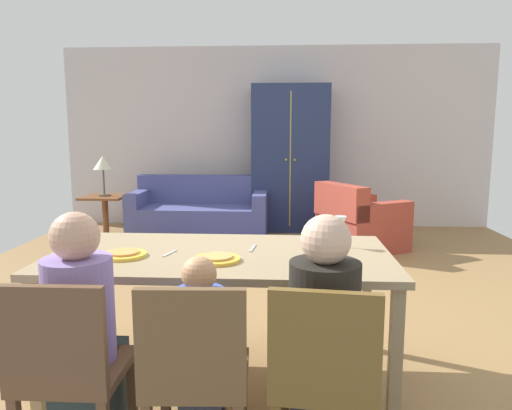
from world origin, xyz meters
TOP-DOWN VIEW (x-y plane):
  - ground_plane at (0.00, 0.45)m, footprint 6.45×6.11m
  - back_wall at (0.00, 3.56)m, footprint 6.45×0.10m
  - dining_table at (-0.21, -1.18)m, footprint 1.92×0.98m
  - plate_near_man at (-0.74, -1.30)m, footprint 0.25×0.25m
  - pizza_near_man at (-0.74, -1.30)m, footprint 0.17×0.17m
  - plate_near_child at (-0.21, -1.36)m, footprint 0.25×0.25m
  - pizza_near_child at (-0.21, -1.36)m, footprint 0.17×0.17m
  - wine_glass at (0.48, -1.00)m, footprint 0.07×0.07m
  - fork at (-0.50, -1.23)m, footprint 0.05×0.15m
  - knife at (-0.04, -1.08)m, footprint 0.03×0.17m
  - dining_chair_man at (-0.74, -2.02)m, footprint 0.42×0.42m
  - person_man at (-0.74, -1.85)m, footprint 0.30×0.40m
  - dining_chair_child at (-0.21, -2.02)m, footprint 0.44×0.44m
  - person_child at (-0.21, -1.85)m, footprint 0.22×0.29m
  - dining_chair_woman at (0.31, -2.02)m, footprint 0.46×0.46m
  - person_woman at (0.32, -1.85)m, footprint 0.31×0.41m
  - area_rug at (-0.20, 1.85)m, footprint 2.60×1.80m
  - couch at (-1.03, 2.71)m, footprint 1.88×0.86m
  - armchair at (1.07, 2.03)m, footprint 1.17×1.16m
  - armoire at (0.22, 3.17)m, footprint 1.10×0.59m
  - side_table at (-2.29, 2.45)m, footprint 0.56×0.56m
  - table_lamp at (-2.29, 2.45)m, footprint 0.26×0.26m
  - handbag at (0.57, 1.55)m, footprint 0.32×0.16m

SIDE VIEW (x-z plane):
  - ground_plane at x=0.00m, z-range -0.02..0.00m
  - area_rug at x=-0.20m, z-range 0.00..0.01m
  - handbag at x=0.57m, z-range 0.00..0.26m
  - couch at x=-1.03m, z-range -0.11..0.71m
  - armchair at x=1.07m, z-range -0.09..0.73m
  - side_table at x=-2.29m, z-range 0.09..0.67m
  - person_child at x=-0.21m, z-range -0.03..0.89m
  - dining_chair_man at x=-0.74m, z-range 0.06..0.93m
  - dining_chair_child at x=-0.21m, z-range 0.06..0.93m
  - dining_chair_woman at x=0.31m, z-range 0.06..0.93m
  - person_man at x=-0.74m, z-range -0.04..1.07m
  - person_woman at x=0.32m, z-range -0.04..1.07m
  - dining_table at x=-0.21m, z-range 0.31..1.07m
  - fork at x=-0.50m, z-range 0.76..0.77m
  - knife at x=-0.04m, z-range 0.76..0.77m
  - plate_near_man at x=-0.74m, z-range 0.76..0.78m
  - plate_near_child at x=-0.21m, z-range 0.76..0.78m
  - pizza_near_man at x=-0.74m, z-range 0.78..0.79m
  - pizza_near_child at x=-0.21m, z-range 0.78..0.79m
  - wine_glass at x=0.48m, z-range 0.80..0.99m
  - table_lamp at x=-2.29m, z-range 0.74..1.28m
  - armoire at x=0.22m, z-range 0.00..2.10m
  - back_wall at x=0.00m, z-range 0.00..2.70m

